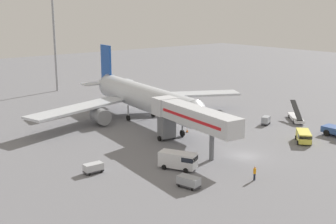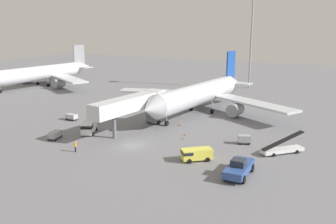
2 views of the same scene
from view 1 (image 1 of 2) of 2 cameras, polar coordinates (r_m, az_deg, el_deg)
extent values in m
plane|color=slate|center=(67.10, 9.86, -5.55)|extent=(300.00, 300.00, 0.00)
cylinder|color=silver|center=(84.99, -2.88, 1.82)|extent=(8.51, 32.27, 4.87)
cone|color=silver|center=(70.41, 4.35, -0.62)|extent=(5.18, 4.30, 4.78)
cone|color=silver|center=(101.52, -8.20, 3.80)|extent=(5.27, 6.37, 4.63)
cube|color=#1947A3|center=(99.55, -7.93, 6.24)|extent=(0.89, 4.63, 7.80)
cube|color=silver|center=(101.02, -6.25, 3.95)|extent=(6.19, 4.01, 0.24)
cube|color=silver|center=(98.61, -9.29, 3.62)|extent=(6.19, 4.01, 0.24)
cube|color=silver|center=(94.30, 2.63, 2.29)|extent=(21.13, 14.37, 0.44)
cube|color=silver|center=(82.93, -11.34, 0.51)|extent=(22.00, 10.18, 0.44)
cylinder|color=gray|center=(91.58, 1.20, 0.87)|extent=(3.29, 4.04, 2.88)
cylinder|color=gray|center=(83.52, -8.63, -0.51)|extent=(3.29, 4.04, 2.88)
cylinder|color=gray|center=(75.34, 1.85, -1.81)|extent=(0.28, 0.28, 2.54)
cylinder|color=black|center=(75.68, 1.84, -2.74)|extent=(0.47, 1.13, 1.10)
cylinder|color=gray|center=(88.56, -1.90, 0.49)|extent=(0.28, 0.28, 2.54)
cylinder|color=black|center=(88.85, -1.90, -0.31)|extent=(0.47, 1.13, 1.10)
cylinder|color=gray|center=(85.92, -5.12, 0.04)|extent=(0.28, 0.28, 2.54)
cylinder|color=black|center=(86.22, -5.10, -0.78)|extent=(0.47, 1.13, 1.10)
cube|color=silver|center=(65.77, 3.84, -0.67)|extent=(4.84, 17.25, 2.70)
cube|color=red|center=(64.90, 2.76, -0.85)|extent=(1.60, 14.21, 0.44)
cube|color=silver|center=(73.07, -0.43, 0.78)|extent=(3.74, 3.16, 2.84)
cube|color=#232833|center=(74.09, -0.97, 1.15)|extent=(3.31, 0.60, 0.90)
cube|color=slate|center=(73.36, -0.17, -1.81)|extent=(2.73, 2.07, 3.86)
cylinder|color=black|center=(73.16, -1.11, -3.42)|extent=(0.39, 0.83, 0.80)
cylinder|color=black|center=(74.64, 0.75, -3.08)|extent=(0.39, 0.83, 0.80)
cylinder|color=slate|center=(64.12, 5.61, -4.30)|extent=(0.70, 0.70, 4.26)
cylinder|color=black|center=(82.61, 20.53, -2.22)|extent=(0.41, 1.10, 1.10)
cylinder|color=black|center=(80.51, 19.63, -2.54)|extent=(0.41, 1.10, 1.10)
cube|color=white|center=(89.41, 16.02, -0.73)|extent=(6.24, 6.53, 0.55)
cube|color=black|center=(89.06, 16.09, 0.25)|extent=(5.69, 6.02, 2.51)
cylinder|color=black|center=(91.38, 15.22, -0.56)|extent=(0.57, 0.59, 0.60)
cylinder|color=black|center=(91.73, 16.24, -0.57)|extent=(0.57, 0.59, 0.60)
cylinder|color=black|center=(87.23, 15.77, -1.24)|extent=(0.57, 0.59, 0.60)
cylinder|color=black|center=(87.60, 16.84, -1.25)|extent=(0.57, 0.59, 0.60)
cube|color=white|center=(60.64, 1.26, -6.11)|extent=(4.10, 5.47, 2.02)
cube|color=#1E232D|center=(59.88, 2.79, -5.93)|extent=(2.58, 2.38, 0.65)
cylinder|color=black|center=(61.27, 2.99, -6.87)|extent=(0.63, 0.77, 0.68)
cylinder|color=black|center=(59.56, 2.29, -7.47)|extent=(0.63, 0.77, 0.68)
cylinder|color=black|center=(62.41, 0.27, -6.47)|extent=(0.63, 0.77, 0.68)
cylinder|color=black|center=(60.73, -0.49, -7.04)|extent=(0.63, 0.77, 0.68)
cube|color=#E5DB4C|center=(75.58, 16.95, -2.95)|extent=(4.77, 4.54, 1.54)
cube|color=#1E232D|center=(73.99, 17.12, -3.03)|extent=(2.43, 2.48, 0.49)
cylinder|color=black|center=(74.55, 17.77, -3.80)|extent=(0.74, 0.72, 0.68)
cylinder|color=black|center=(74.29, 16.33, -3.76)|extent=(0.74, 0.72, 0.68)
cylinder|color=black|center=(77.27, 17.47, -3.19)|extent=(0.74, 0.72, 0.68)
cylinder|color=black|center=(77.01, 16.08, -3.14)|extent=(0.74, 0.72, 0.68)
cube|color=#38383D|center=(55.08, 2.66, -9.31)|extent=(2.04, 3.02, 0.22)
cube|color=#999EA5|center=(54.85, 2.66, -8.74)|extent=(2.04, 3.02, 0.97)
cylinder|color=black|center=(55.13, 3.88, -9.43)|extent=(0.20, 0.38, 0.36)
cylinder|color=black|center=(54.12, 3.11, -9.87)|extent=(0.20, 0.38, 0.36)
cylinder|color=black|center=(56.12, 2.21, -8.98)|extent=(0.20, 0.38, 0.36)
cylinder|color=black|center=(55.13, 1.42, -9.40)|extent=(0.20, 0.38, 0.36)
cube|color=#38383D|center=(85.23, 12.39, -1.39)|extent=(2.41, 1.97, 0.22)
cube|color=#999EA5|center=(85.06, 12.41, -0.94)|extent=(2.41, 1.97, 1.14)
cylinder|color=black|center=(84.43, 12.63, -1.62)|extent=(0.38, 0.25, 0.36)
cylinder|color=black|center=(84.72, 11.88, -1.53)|extent=(0.38, 0.25, 0.36)
cylinder|color=black|center=(85.81, 12.88, -1.39)|extent=(0.38, 0.25, 0.36)
cylinder|color=black|center=(86.09, 12.15, -1.31)|extent=(0.38, 0.25, 0.36)
cube|color=#38383D|center=(60.34, -9.51, -7.42)|extent=(2.59, 1.42, 0.22)
cube|color=silver|center=(60.14, -9.53, -6.92)|extent=(2.59, 1.42, 0.90)
cylinder|color=black|center=(61.26, -9.03, -7.19)|extent=(0.36, 0.14, 0.36)
cylinder|color=black|center=(60.25, -8.49, -7.53)|extent=(0.36, 0.14, 0.36)
cylinder|color=black|center=(60.52, -10.53, -7.51)|extent=(0.36, 0.14, 0.36)
cylinder|color=black|center=(59.50, -10.00, -7.86)|extent=(0.36, 0.14, 0.36)
cylinder|color=#1E2333|center=(58.12, 10.99, -8.15)|extent=(0.37, 0.37, 0.89)
cylinder|color=orange|center=(57.83, 11.03, -7.42)|extent=(0.50, 0.50, 0.70)
sphere|color=tan|center=(57.66, 11.05, -6.96)|extent=(0.24, 0.24, 0.24)
cube|color=black|center=(76.96, 7.27, -2.98)|extent=(0.32, 0.32, 0.03)
cone|color=orange|center=(76.89, 7.27, -2.80)|extent=(0.27, 0.27, 0.48)
cube|color=black|center=(75.94, 8.77, -3.25)|extent=(0.32, 0.32, 0.03)
cone|color=orange|center=(75.87, 8.77, -3.08)|extent=(0.27, 0.27, 0.47)
cube|color=black|center=(78.33, 2.46, -2.59)|extent=(0.42, 0.42, 0.03)
cone|color=orange|center=(78.24, 2.46, -2.37)|extent=(0.36, 0.36, 0.62)
cylinder|color=#93969B|center=(118.77, -14.37, 9.81)|extent=(0.56, 0.56, 30.12)
camera|label=2|loc=(81.70, 57.19, 6.36)|focal=38.98mm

